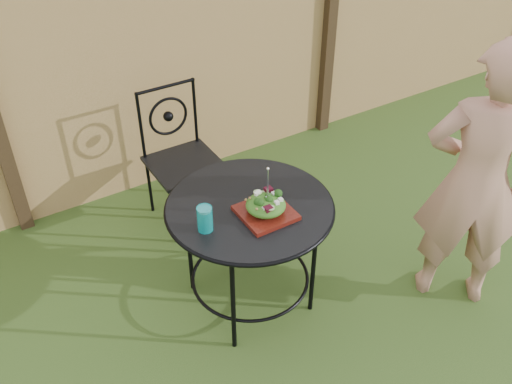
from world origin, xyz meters
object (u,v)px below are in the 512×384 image
Objects in this scene: patio_table at (250,224)px; patio_chair at (181,154)px; diner at (476,182)px; salad_plate at (266,213)px.

patio_table is 0.97× the size of patio_chair.
diner reaches higher than patio_chair.
patio_table is 1.24m from diner.
patio_chair is 3.52× the size of salad_plate.
salad_plate is (-1.05, 0.46, -0.08)m from diner.
patio_chair is at bearing 89.85° from salad_plate.
diner is at bearing -55.73° from patio_chair.
patio_table is at bearing -91.92° from patio_chair.
patio_table is 3.42× the size of salad_plate.
patio_chair reaches higher than salad_plate.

